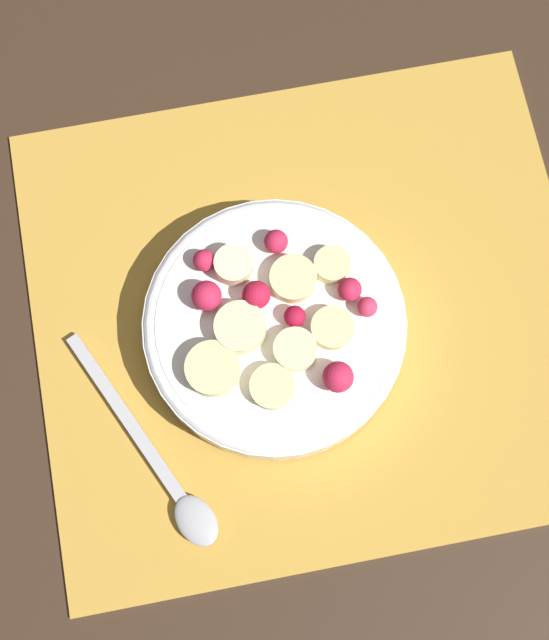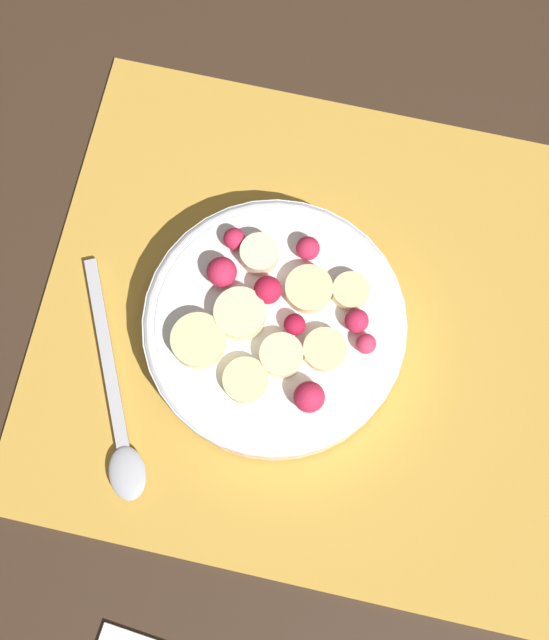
% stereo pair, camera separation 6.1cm
% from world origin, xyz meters
% --- Properties ---
extents(ground_plane, '(3.00, 3.00, 0.00)m').
position_xyz_m(ground_plane, '(0.00, 0.00, 0.00)').
color(ground_plane, '#382619').
extents(placemat, '(0.40, 0.36, 0.01)m').
position_xyz_m(placemat, '(0.00, 0.00, 0.00)').
color(placemat, gold).
rests_on(placemat, ground_plane).
extents(fruit_bowl, '(0.19, 0.19, 0.05)m').
position_xyz_m(fruit_bowl, '(0.03, 0.01, 0.03)').
color(fruit_bowl, white).
rests_on(fruit_bowl, placemat).
extents(spoon, '(0.09, 0.17, 0.01)m').
position_xyz_m(spoon, '(0.12, 0.10, 0.01)').
color(spoon, '#B2B2B7').
rests_on(spoon, placemat).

